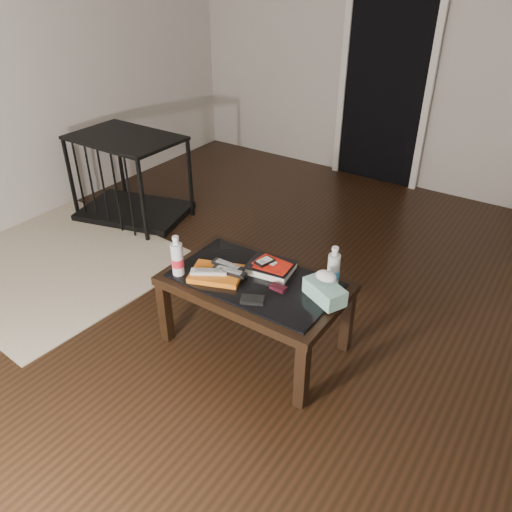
{
  "coord_description": "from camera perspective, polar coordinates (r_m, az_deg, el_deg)",
  "views": [
    {
      "loc": [
        1.3,
        -2.2,
        2.01
      ],
      "look_at": [
        -0.03,
        -0.23,
        0.55
      ],
      "focal_mm": 35.0,
      "sensor_mm": 36.0,
      "label": 1
    }
  ],
  "objects": [
    {
      "name": "textbook",
      "position": [
        2.81,
        1.71,
        -1.32
      ],
      "size": [
        0.28,
        0.23,
        0.05
      ],
      "primitive_type": "cube",
      "rotation": [
        0.0,
        0.0,
        0.15
      ],
      "color": "black",
      "rests_on": "coffee_table"
    },
    {
      "name": "water_bottle_left",
      "position": [
        2.77,
        -9.01,
        0.07
      ],
      "size": [
        0.08,
        0.08,
        0.24
      ],
      "primitive_type": "cylinder",
      "rotation": [
        0.0,
        0.0,
        0.32
      ],
      "color": "silver",
      "rests_on": "coffee_table"
    },
    {
      "name": "wallet",
      "position": [
        2.58,
        -0.42,
        -5.02
      ],
      "size": [
        0.14,
        0.12,
        0.02
      ],
      "primitive_type": "cube",
      "rotation": [
        0.0,
        0.0,
        0.45
      ],
      "color": "black",
      "rests_on": "coffee_table"
    },
    {
      "name": "dvd_mailers",
      "position": [
        2.79,
        1.83,
        -0.85
      ],
      "size": [
        0.2,
        0.15,
        0.01
      ],
      "primitive_type": "cube",
      "rotation": [
        0.0,
        0.0,
        -0.06
      ],
      "color": "red",
      "rests_on": "textbook"
    },
    {
      "name": "rug",
      "position": [
        4.17,
        -23.27,
        0.07
      ],
      "size": [
        2.1,
        1.63,
        0.01
      ],
      "primitive_type": "cube",
      "rotation": [
        0.0,
        0.0,
        -0.07
      ],
      "color": "#BCA891",
      "rests_on": "ground"
    },
    {
      "name": "water_bottle_right",
      "position": [
        2.67,
        8.87,
        -1.21
      ],
      "size": [
        0.07,
        0.07,
        0.24
      ],
      "primitive_type": "cylinder",
      "rotation": [
        0.0,
        0.0,
        0.05
      ],
      "color": "silver",
      "rests_on": "coffee_table"
    },
    {
      "name": "coffee_table",
      "position": [
        2.79,
        -0.12,
        -3.74
      ],
      "size": [
        1.0,
        0.6,
        0.46
      ],
      "color": "black",
      "rests_on": "ground"
    },
    {
      "name": "pet_crate",
      "position": [
        4.49,
        -13.98,
        7.26
      ],
      "size": [
        1.03,
        0.82,
        0.71
      ],
      "rotation": [
        0.0,
        0.0,
        0.27
      ],
      "color": "black",
      "rests_on": "ground"
    },
    {
      "name": "room_shell",
      "position": [
        2.58,
        3.82,
        22.86
      ],
      "size": [
        5.0,
        5.0,
        5.0
      ],
      "color": "#BDB6AE",
      "rests_on": "ground"
    },
    {
      "name": "ground",
      "position": [
        3.25,
        2.82,
        -6.67
      ],
      "size": [
        5.0,
        5.0,
        0.0
      ],
      "primitive_type": "plane",
      "color": "black",
      "rests_on": "ground"
    },
    {
      "name": "ipod",
      "position": [
        2.79,
        0.98,
        -0.61
      ],
      "size": [
        0.09,
        0.12,
        0.02
      ],
      "primitive_type": "cube",
      "rotation": [
        0.0,
        0.0,
        -0.26
      ],
      "color": "black",
      "rests_on": "dvd_mailers"
    },
    {
      "name": "remote_black_front",
      "position": [
        2.74,
        -3.06,
        -1.76
      ],
      "size": [
        0.2,
        0.08,
        0.02
      ],
      "primitive_type": "cube",
      "rotation": [
        0.0,
        0.0,
        0.13
      ],
      "color": "black",
      "rests_on": "magazines"
    },
    {
      "name": "magazines",
      "position": [
        2.77,
        -4.54,
        -2.04
      ],
      "size": [
        0.34,
        0.3,
        0.03
      ],
      "primitive_type": "cube",
      "rotation": [
        0.0,
        0.0,
        0.36
      ],
      "color": "#CD6113",
      "rests_on": "coffee_table"
    },
    {
      "name": "doorway",
      "position": [
        5.06,
        14.7,
        19.39
      ],
      "size": [
        0.9,
        0.08,
        2.07
      ],
      "color": "black",
      "rests_on": "ground"
    },
    {
      "name": "flip_phone",
      "position": [
        2.67,
        2.57,
        -3.63
      ],
      "size": [
        0.09,
        0.05,
        0.02
      ],
      "primitive_type": "cube",
      "rotation": [
        0.0,
        0.0,
        -0.04
      ],
      "color": "black",
      "rests_on": "coffee_table"
    },
    {
      "name": "remote_silver",
      "position": [
        2.75,
        -5.43,
        -1.78
      ],
      "size": [
        0.2,
        0.15,
        0.02
      ],
      "primitive_type": "cube",
      "rotation": [
        0.0,
        0.0,
        0.56
      ],
      "color": "silver",
      "rests_on": "magazines"
    },
    {
      "name": "remote_black_back",
      "position": [
        2.8,
        -3.23,
        -1.07
      ],
      "size": [
        0.2,
        0.05,
        0.02
      ],
      "primitive_type": "cube",
      "rotation": [
        0.0,
        0.0,
        -0.01
      ],
      "color": "black",
      "rests_on": "magazines"
    },
    {
      "name": "tissue_box",
      "position": [
        2.6,
        7.85,
        -4.06
      ],
      "size": [
        0.26,
        0.21,
        0.09
      ],
      "primitive_type": "cube",
      "rotation": [
        0.0,
        0.0,
        -0.45
      ],
      "color": "teal",
      "rests_on": "coffee_table"
    }
  ]
}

